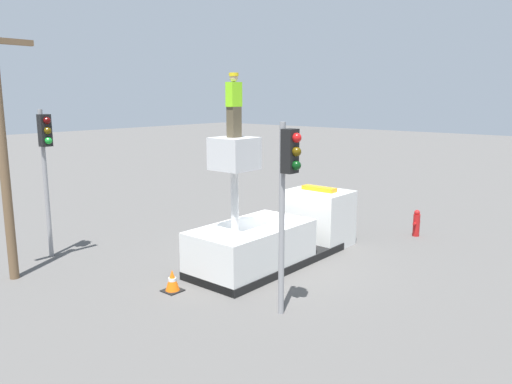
{
  "coord_description": "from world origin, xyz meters",
  "views": [
    {
      "loc": [
        -11.74,
        -9.39,
        5.2
      ],
      "look_at": [
        -2.13,
        -1.26,
        2.77
      ],
      "focal_mm": 35.0,
      "sensor_mm": 36.0,
      "label": 1
    }
  ],
  "objects_px": {
    "bucket_truck": "(276,235)",
    "traffic_light_across": "(46,154)",
    "utility_pole": "(2,143)",
    "worker": "(234,105)",
    "traffic_cone_rear": "(172,281)",
    "fire_hydrant": "(416,223)",
    "traffic_light_pole": "(287,181)"
  },
  "relations": [
    {
      "from": "utility_pole",
      "to": "worker",
      "type": "bearing_deg",
      "value": -48.84
    },
    {
      "from": "traffic_light_across",
      "to": "fire_hydrant",
      "type": "distance_m",
      "value": 13.25
    },
    {
      "from": "traffic_cone_rear",
      "to": "utility_pole",
      "type": "relative_size",
      "value": 0.08
    },
    {
      "from": "bucket_truck",
      "to": "traffic_light_across",
      "type": "height_order",
      "value": "traffic_light_across"
    },
    {
      "from": "traffic_light_across",
      "to": "utility_pole",
      "type": "relative_size",
      "value": 0.66
    },
    {
      "from": "worker",
      "to": "traffic_light_across",
      "type": "distance_m",
      "value": 6.51
    },
    {
      "from": "worker",
      "to": "traffic_light_pole",
      "type": "height_order",
      "value": "worker"
    },
    {
      "from": "bucket_truck",
      "to": "traffic_cone_rear",
      "type": "height_order",
      "value": "bucket_truck"
    },
    {
      "from": "fire_hydrant",
      "to": "traffic_cone_rear",
      "type": "distance_m",
      "value": 9.91
    },
    {
      "from": "fire_hydrant",
      "to": "utility_pole",
      "type": "distance_m",
      "value": 14.2
    },
    {
      "from": "bucket_truck",
      "to": "utility_pole",
      "type": "bearing_deg",
      "value": 141.94
    },
    {
      "from": "worker",
      "to": "traffic_light_pole",
      "type": "relative_size",
      "value": 0.38
    },
    {
      "from": "worker",
      "to": "fire_hydrant",
      "type": "relative_size",
      "value": 1.73
    },
    {
      "from": "bucket_truck",
      "to": "worker",
      "type": "bearing_deg",
      "value": 180.0
    },
    {
      "from": "fire_hydrant",
      "to": "utility_pole",
      "type": "height_order",
      "value": "utility_pole"
    },
    {
      "from": "bucket_truck",
      "to": "traffic_cone_rear",
      "type": "distance_m",
      "value": 3.92
    },
    {
      "from": "traffic_cone_rear",
      "to": "fire_hydrant",
      "type": "bearing_deg",
      "value": -16.67
    },
    {
      "from": "utility_pole",
      "to": "fire_hydrant",
      "type": "bearing_deg",
      "value": -30.97
    },
    {
      "from": "traffic_light_pole",
      "to": "fire_hydrant",
      "type": "bearing_deg",
      "value": 2.64
    },
    {
      "from": "traffic_light_across",
      "to": "utility_pole",
      "type": "xyz_separation_m",
      "value": [
        -1.72,
        -0.99,
        0.54
      ]
    },
    {
      "from": "bucket_truck",
      "to": "fire_hydrant",
      "type": "distance_m",
      "value": 6.1
    },
    {
      "from": "traffic_light_across",
      "to": "traffic_cone_rear",
      "type": "xyz_separation_m",
      "value": [
        0.6,
        -5.24,
        -3.11
      ]
    },
    {
      "from": "traffic_light_across",
      "to": "utility_pole",
      "type": "height_order",
      "value": "utility_pole"
    },
    {
      "from": "traffic_light_across",
      "to": "fire_hydrant",
      "type": "xyz_separation_m",
      "value": [
        10.09,
        -8.08,
        -2.9
      ]
    },
    {
      "from": "traffic_light_pole",
      "to": "utility_pole",
      "type": "height_order",
      "value": "utility_pole"
    },
    {
      "from": "bucket_truck",
      "to": "utility_pole",
      "type": "relative_size",
      "value": 0.89
    },
    {
      "from": "traffic_light_pole",
      "to": "traffic_light_across",
      "type": "xyz_separation_m",
      "value": [
        -1.38,
        8.48,
        0.12
      ]
    },
    {
      "from": "traffic_light_across",
      "to": "utility_pole",
      "type": "distance_m",
      "value": 2.06
    },
    {
      "from": "worker",
      "to": "utility_pole",
      "type": "bearing_deg",
      "value": 131.16
    },
    {
      "from": "traffic_light_pole",
      "to": "traffic_light_across",
      "type": "bearing_deg",
      "value": 99.27
    },
    {
      "from": "worker",
      "to": "fire_hydrant",
      "type": "height_order",
      "value": "worker"
    },
    {
      "from": "fire_hydrant",
      "to": "traffic_cone_rear",
      "type": "relative_size",
      "value": 1.66
    }
  ]
}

